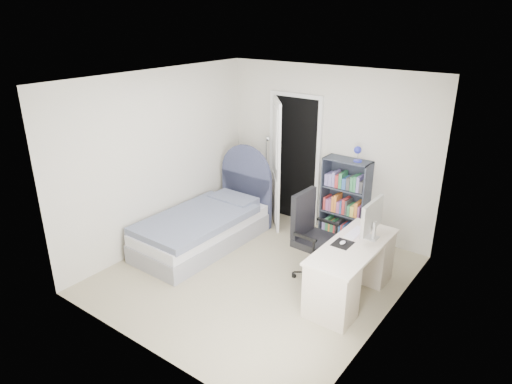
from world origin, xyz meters
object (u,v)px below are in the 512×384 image
Objects in this scene: desk at (352,268)px; bookcase at (345,203)px; floor_lamp at (267,183)px; office_chair at (312,232)px; nightstand at (256,192)px; bed at (206,225)px.

bookcase is at bearing 119.40° from desk.
office_chair is at bearing -38.30° from floor_lamp.
desk reaches higher than nightstand.
floor_lamp is at bearing 84.96° from bed.
bookcase is (1.41, 0.02, -0.00)m from floor_lamp.
office_chair is at bearing -34.13° from nightstand.
bookcase is at bearing 2.84° from nightstand.
nightstand is at bearing 151.24° from desk.
bookcase reaches higher than bed.
floor_lamp reaches higher than office_chair.
floor_lamp is 2.58m from desk.
nightstand is 2.11m from office_chair.
bed is at bearing -87.76° from nightstand.
floor_lamp is 0.94× the size of bookcase.
desk is at bearing 0.10° from bed.
bed is at bearing -95.04° from floor_lamp.
desk is (0.77, -1.37, -0.17)m from bookcase.
bookcase is at bearing 0.77° from floor_lamp.
floor_lamp reaches higher than desk.
bed is at bearing -179.90° from desk.
desk is (2.36, -1.29, 0.01)m from nightstand.
nightstand is at bearing -177.16° from bookcase.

